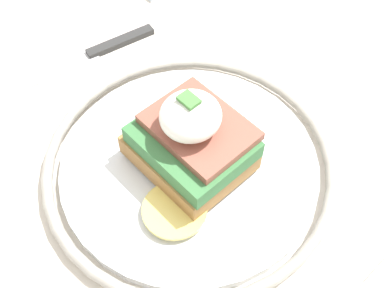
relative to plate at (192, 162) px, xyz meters
The scene contains 4 objects.
dining_table 0.12m from the plate, 164.73° to the left, with size 1.09×0.81×0.78m.
plate is the anchor object (origin of this frame).
sandwich 0.04m from the plate, 143.15° to the left, with size 0.10×0.11×0.08m.
knife 0.18m from the plate, ahead, with size 0.05×0.19×0.01m.
Camera 1 is at (-0.16, 0.16, 1.14)m, focal length 45.00 mm.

